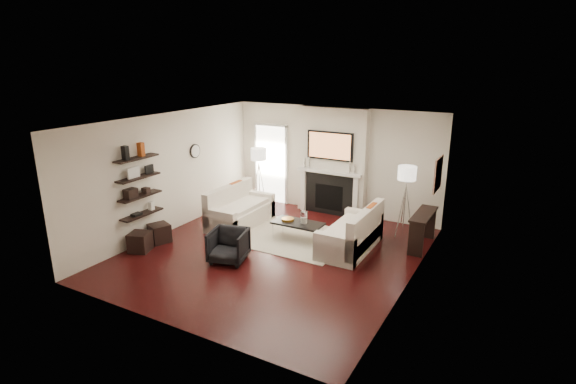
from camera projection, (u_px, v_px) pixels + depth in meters
The scene contains 71 objects.
room_envelope at pixel (273, 190), 8.84m from camera, with size 6.00×6.00×6.00m.
chimney_breast at pixel (332, 162), 11.25m from camera, with size 1.80×0.25×2.70m, color silver.
fireplace_surround at pixel (329, 195), 11.37m from camera, with size 1.30×0.02×1.04m, color black.
firebox at pixel (329, 197), 11.39m from camera, with size 0.75×0.02×0.65m, color black.
mantel_pilaster_l at pixel (303, 190), 11.67m from camera, with size 0.12×0.08×1.10m, color white.
mantel_pilaster_r at pixel (355, 198), 11.00m from camera, with size 0.12×0.08×1.10m, color white.
mantel_shelf at pixel (329, 172), 11.16m from camera, with size 1.70×0.18×0.07m, color white.
tv_body at pixel (330, 146), 10.99m from camera, with size 1.20×0.06×0.70m, color black.
tv_screen at pixel (329, 146), 10.96m from camera, with size 1.10×0.01×0.62m, color #BF723F.
candlestick_l_tall at pixel (309, 162), 11.37m from camera, with size 0.04×0.04×0.30m, color silver.
candlestick_l_short at pixel (305, 163), 11.44m from camera, with size 0.04×0.04×0.24m, color silver.
candlestick_r_tall at pixel (350, 167), 10.86m from camera, with size 0.04×0.04×0.30m, color silver.
candlestick_r_short at pixel (355, 169), 10.81m from camera, with size 0.04×0.04×0.24m, color silver.
hallway_panel at pixel (271, 164), 12.28m from camera, with size 0.90×0.02×2.10m, color white.
door_trim_l at pixel (256, 162), 12.49m from camera, with size 0.06×0.06×2.16m, color white.
door_trim_r at pixel (286, 166), 12.04m from camera, with size 0.06×0.06×2.16m, color white.
door_trim_top at pixel (270, 125), 11.96m from camera, with size 1.02×0.06×0.06m, color white.
rug at pixel (289, 236), 10.07m from camera, with size 2.60×2.00×0.01m, color #B9AE98.
loveseat_left_base at pixel (241, 216), 10.75m from camera, with size 0.85×1.80×0.42m, color silver.
loveseat_left_back at pixel (229, 201), 10.82m from camera, with size 0.18×1.80×0.80m, color silver.
loveseat_left_arm_n at pixel (220, 223), 10.05m from camera, with size 0.85×0.18×0.60m, color silver.
loveseat_left_arm_s at pixel (259, 203), 11.40m from camera, with size 0.85×0.18×0.60m, color silver.
loveseat_left_cushion at pixel (242, 206), 10.65m from camera, with size 0.63×1.44×0.10m, color silver.
pillow_left_orange at pixel (236, 190), 11.01m from camera, with size 0.10×0.42×0.42m, color #A14313.
pillow_left_charcoal at pixel (221, 197), 10.51m from camera, with size 0.10×0.40×0.40m, color black.
loveseat_right_base at pixel (350, 240), 9.35m from camera, with size 0.85×1.80×0.42m, color silver.
loveseat_right_back at pixel (366, 228), 9.10m from camera, with size 0.18×1.80×0.80m, color silver.
loveseat_right_arm_n at pixel (334, 250), 8.65m from camera, with size 0.85×0.18×0.60m, color silver.
loveseat_right_arm_s at pixel (363, 224), 10.00m from camera, with size 0.85×0.18×0.60m, color silver.
loveseat_right_cushion at pixel (348, 228), 9.30m from camera, with size 0.63×1.44×0.10m, color silver.
pillow_right_orange at pixel (371, 215), 9.30m from camera, with size 0.10×0.42×0.42m, color #A14313.
pillow_right_charcoal at pixel (361, 224), 8.80m from camera, with size 0.10×0.40×0.40m, color black.
coffee_table at pixel (298, 223), 9.75m from camera, with size 1.10×0.55×0.04m, color black.
coffee_leg_nw at pixel (273, 231), 9.86m from camera, with size 0.02×0.02×0.38m, color silver.
coffee_leg_ne at pixel (314, 240), 9.39m from camera, with size 0.02×0.02×0.38m, color silver.
coffee_leg_sw at pixel (283, 225), 10.23m from camera, with size 0.02×0.02×0.38m, color silver.
coffee_leg_se at pixel (323, 233), 9.76m from camera, with size 0.02×0.02×0.38m, color silver.
hurricane_glass at pixel (304, 217), 9.63m from camera, with size 0.15×0.15×0.27m, color white.
hurricane_candle at pixel (304, 220), 9.65m from camera, with size 0.09×0.09×0.14m, color white.
copper_bowl at pixel (288, 219), 9.85m from camera, with size 0.27×0.27×0.05m, color #A0651A.
armchair at pixel (228, 244), 8.77m from camera, with size 0.69×0.64×0.71m, color black.
lamp_left_post at pixel (259, 185), 11.89m from camera, with size 0.02×0.02×1.20m, color silver.
lamp_left_shade at pixel (259, 154), 11.65m from camera, with size 0.40×0.40×0.30m, color white.
lamp_left_leg_a at pixel (263, 186), 11.84m from camera, with size 0.02×0.02×1.25m, color silver.
lamp_left_leg_b at pixel (259, 184), 12.00m from camera, with size 0.02×0.02×1.25m, color silver.
lamp_left_leg_c at pixel (256, 186), 11.84m from camera, with size 0.02×0.02×1.25m, color silver.
lamp_right_post at pixel (404, 210), 9.97m from camera, with size 0.02×0.02×1.20m, color silver.
lamp_right_shade at pixel (407, 173), 9.73m from camera, with size 0.40×0.40×0.30m, color white.
lamp_right_leg_a at pixel (409, 211), 9.92m from camera, with size 0.02×0.02×1.25m, color silver.
lamp_right_leg_b at pixel (403, 209), 10.08m from camera, with size 0.02×0.02×1.25m, color silver.
lamp_right_leg_c at pixel (401, 211), 9.92m from camera, with size 0.02×0.02×1.25m, color silver.
console_top at pixel (424, 214), 9.33m from camera, with size 0.35×1.20×0.04m, color black.
console_leg_n at pixel (416, 240), 8.98m from camera, with size 0.30×0.04×0.71m, color black.
console_leg_s at pixel (428, 223), 9.90m from camera, with size 0.30×0.04×0.71m, color black.
wall_art at pixel (438, 174), 9.23m from camera, with size 0.03×0.70×0.70m, color #AF7357.
shelf_bottom at pixel (142, 214), 9.41m from camera, with size 0.25×1.00×0.04m, color black.
shelf_lower at pixel (140, 196), 9.30m from camera, with size 0.25×1.00×0.04m, color black.
shelf_upper at pixel (138, 177), 9.18m from camera, with size 0.25×1.00×0.04m, color black.
shelf_top at pixel (136, 158), 9.07m from camera, with size 0.25×1.00×0.04m, color black.
decor_magfile_a at pixel (125, 153), 8.80m from camera, with size 0.12×0.10×0.28m, color black.
decor_magfile_b at pixel (141, 149), 9.14m from camera, with size 0.12×0.10×0.28m, color #A14313.
decor_frame_a at pixel (133, 173), 9.05m from camera, with size 0.04×0.30×0.22m, color white.
decor_frame_b at pixel (149, 169), 9.41m from camera, with size 0.04×0.22×0.18m, color black.
decor_wine_rack at pixel (131, 193), 9.07m from camera, with size 0.18×0.25×0.20m, color black.
decor_box_small at pixel (146, 190), 9.42m from camera, with size 0.15×0.12×0.12m, color black.
decor_books at pixel (136, 214), 9.28m from camera, with size 0.14×0.20×0.05m, color black.
decor_box_tall at pixel (151, 206), 9.61m from camera, with size 0.10×0.10×0.18m, color white.
clock_rim at pixel (195, 151), 10.77m from camera, with size 0.34×0.34×0.04m, color black.
clock_face at pixel (196, 151), 10.76m from camera, with size 0.29×0.29×0.01m, color white.
ottoman_near at pixel (160, 233), 9.74m from camera, with size 0.40×0.40×0.40m, color black.
ottoman_far at pixel (140, 242), 9.27m from camera, with size 0.40×0.40×0.40m, color black.
Camera 1 is at (4.38, -7.27, 3.85)m, focal length 28.00 mm.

